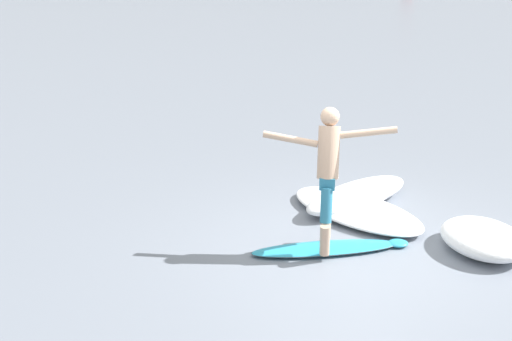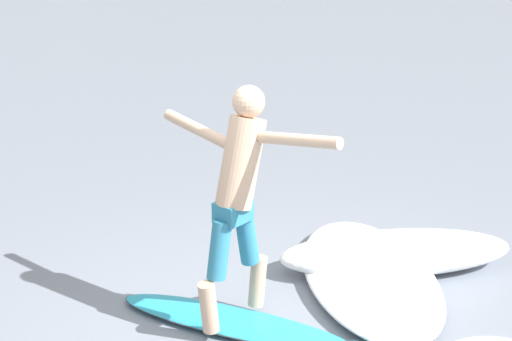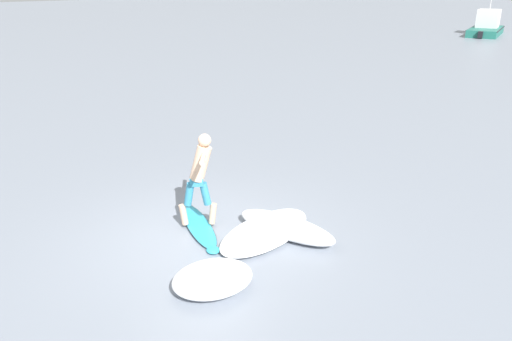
# 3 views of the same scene
# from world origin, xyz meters

# --- Properties ---
(ground_plane) EXTENTS (200.00, 200.00, 0.00)m
(ground_plane) POSITION_xyz_m (0.00, 0.00, 0.00)
(ground_plane) COLOR gray
(surfboard) EXTENTS (2.19, 0.99, 0.22)m
(surfboard) POSITION_xyz_m (-0.31, 0.13, 0.04)
(surfboard) COLOR #2DA3C3
(surfboard) RESTS_ON ground
(surfer) EXTENTS (1.51, 1.00, 1.86)m
(surfer) POSITION_xyz_m (-0.30, 0.21, 1.19)
(surfer) COLOR tan
(surfer) RESTS_ON surfboard
(wave_foam_at_nose) EXTENTS (1.72, 2.57, 0.18)m
(wave_foam_at_nose) POSITION_xyz_m (0.70, 1.02, 0.09)
(wave_foam_at_nose) COLOR white
(wave_foam_at_nose) RESTS_ON ground
(wave_foam_beside) EXTENTS (2.24, 1.29, 0.34)m
(wave_foam_beside) POSITION_xyz_m (0.92, 1.35, 0.17)
(wave_foam_beside) COLOR white
(wave_foam_beside) RESTS_ON ground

